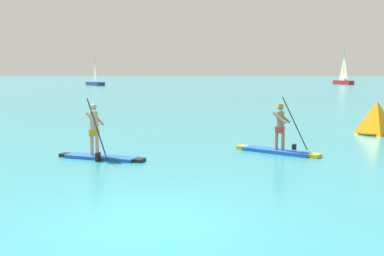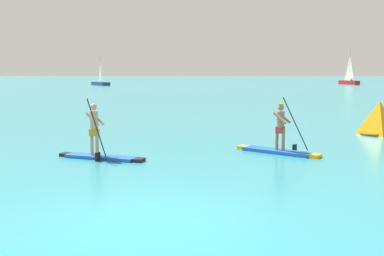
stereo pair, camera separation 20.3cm
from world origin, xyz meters
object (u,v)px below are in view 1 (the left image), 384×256
(race_marker_buoy, at_px, (376,119))
(sailboat_right_horizon, at_px, (343,80))
(paddleboarder_far_right, at_px, (279,143))
(sailboat_left_horizon, at_px, (95,82))
(paddleboarder_mid_center, at_px, (99,146))

(race_marker_buoy, relative_size, sailboat_right_horizon, 0.23)
(paddleboarder_far_right, relative_size, sailboat_left_horizon, 0.47)
(paddleboarder_far_right, xyz_separation_m, sailboat_right_horizon, (22.95, 78.67, 0.56))
(sailboat_left_horizon, bearing_deg, sailboat_right_horizon, 63.84)
(paddleboarder_mid_center, height_order, sailboat_right_horizon, sailboat_right_horizon)
(paddleboarder_far_right, xyz_separation_m, race_marker_buoy, (4.95, 5.03, 0.32))
(race_marker_buoy, height_order, sailboat_right_horizon, sailboat_right_horizon)
(race_marker_buoy, distance_m, sailboat_left_horizon, 72.03)
(race_marker_buoy, xyz_separation_m, sailboat_right_horizon, (18.00, 73.64, 0.24))
(sailboat_right_horizon, bearing_deg, sailboat_left_horizon, -100.37)
(race_marker_buoy, height_order, sailboat_left_horizon, sailboat_left_horizon)
(paddleboarder_far_right, height_order, race_marker_buoy, paddleboarder_far_right)
(race_marker_buoy, relative_size, sailboat_left_horizon, 0.28)
(paddleboarder_far_right, bearing_deg, sailboat_left_horizon, 144.11)
(sailboat_left_horizon, xyz_separation_m, sailboat_right_horizon, (48.10, 8.20, 0.24))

